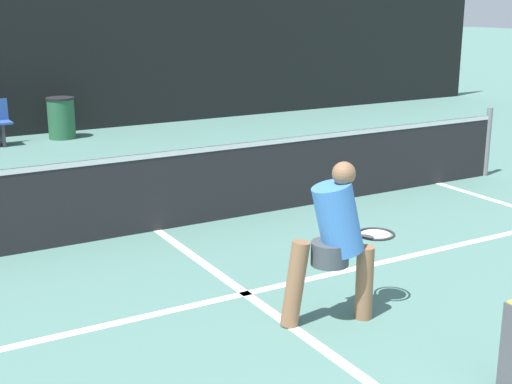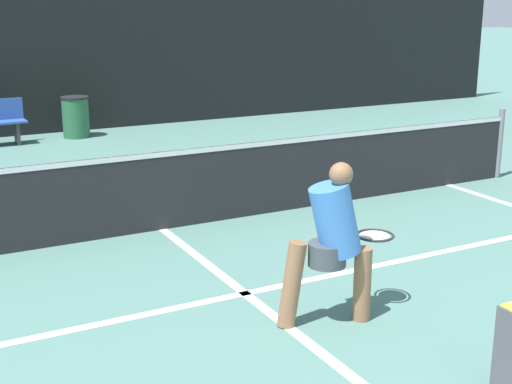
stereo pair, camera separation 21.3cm
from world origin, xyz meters
TOP-DOWN VIEW (x-y plane):
  - court_service_line at (0.00, 5.01)m, footprint 8.25×0.10m
  - court_center_mark at (0.00, 4.75)m, footprint 0.10×4.90m
  - net at (0.00, 7.20)m, footprint 11.09×0.09m
  - fence_back at (0.00, 14.26)m, footprint 24.00×0.06m
  - player_practicing at (0.38, 4.14)m, footprint 1.20×0.51m
  - trash_bin at (0.58, 13.54)m, footprint 0.55×0.55m

SIDE VIEW (x-z plane):
  - court_service_line at x=0.00m, z-range 0.00..0.01m
  - court_center_mark at x=0.00m, z-range 0.00..0.01m
  - trash_bin at x=0.58m, z-range 0.00..0.81m
  - net at x=0.00m, z-range -0.02..1.05m
  - player_practicing at x=0.38m, z-range 0.04..1.46m
  - fence_back at x=0.00m, z-range -0.01..3.24m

